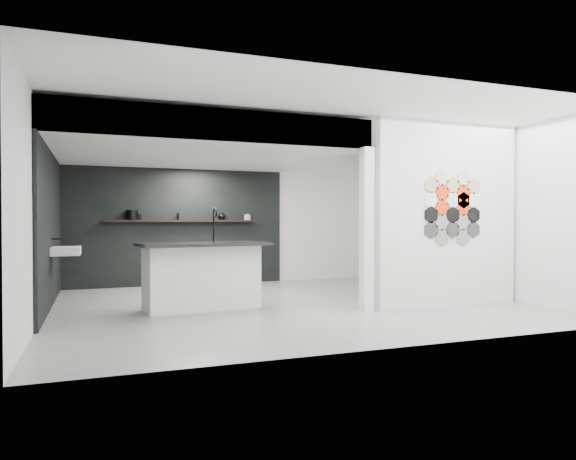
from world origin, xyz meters
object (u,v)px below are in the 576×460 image
Objects in this scene: kettle at (222,216)px; bottle_dark at (178,216)px; wall_basin at (66,251)px; utensil_cup at (139,217)px; partition_panel at (448,214)px; stockpot at (132,215)px; glass_bowl at (247,218)px; kitchen_island at (202,275)px; glass_vase at (247,217)px.

kettle is 1.19× the size of bottle_dark.
wall_basin is 2.89m from bottle_dark.
utensil_cup is at bearing 164.51° from kettle.
partition_panel is 12.31× the size of stockpot.
partition_panel is at bearing -61.77° from glass_bowl.
kettle is (2.84, 2.07, 0.54)m from wall_basin.
wall_basin is 2.08m from kitchen_island.
kitchen_island is at bearing -74.31° from stockpot.
kettle is at bearing 0.00° from stockpot.
bottle_dark is at bearing 0.00° from stockpot.
kitchen_island is at bearing -76.67° from utensil_cup.
kitchen_island is 13.82× the size of glass_bowl.
partition_panel is 4.39m from glass_vase.
kettle is (-2.62, 3.87, -0.01)m from partition_panel.
glass_vase is (0.00, 0.00, 0.01)m from glass_bowl.
utensil_cup reaches higher than glass_bowl.
bottle_dark is at bearing 132.27° from partition_panel.
glass_vase is at bearing 0.00° from glass_bowl.
stockpot is 1.36× the size of kettle.
kitchen_island is 3.12m from stockpot.
partition_panel is 1.44× the size of kitchen_island.
utensil_cup is at bearing 180.00° from glass_bowl.
glass_vase is (0.55, 0.00, -0.01)m from kettle.
kitchen_island is (-3.59, 0.99, -0.90)m from partition_panel.
wall_basin is at bearing -117.40° from stockpot.
stockpot is (1.07, 2.07, 0.56)m from wall_basin.
wall_basin is 4.28× the size of glass_bowl.
bottle_dark is at bearing 46.62° from wall_basin.
kettle reaches higher than glass_bowl.
bottle_dark reaches higher than utensil_cup.
partition_panel is at bearing -61.77° from glass_vase.
kitchen_island reaches higher than glass_bowl.
wall_basin is at bearing 161.77° from partition_panel.
utensil_cup is (0.13, 0.00, -0.04)m from stockpot.
kettle reaches higher than utensil_cup.
kettle is at bearing 124.16° from partition_panel.
glass_bowl is 1.44m from bottle_dark.
kitchen_island is 3.36m from glass_bowl.
partition_panel is 5.85m from stockpot.
stockpot is 1.62× the size of bottle_dark.
stockpot reaches higher than wall_basin.
kitchen_island is 15.66× the size of glass_vase.
bottle_dark is at bearing 164.51° from kettle.
kettle is at bearing 180.00° from glass_bowl.
kettle reaches higher than bottle_dark.
glass_vase reaches higher than wall_basin.
glass_vase is at bearing 0.00° from stockpot.
bottle_dark is at bearing 180.00° from glass_bowl.
kettle is 1.65m from utensil_cup.
partition_panel is 19.91× the size of bottle_dark.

